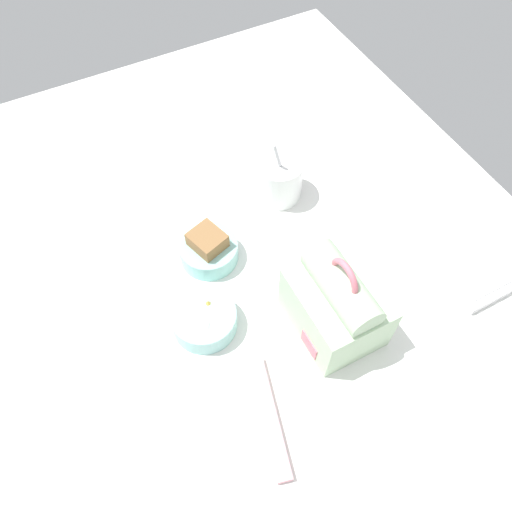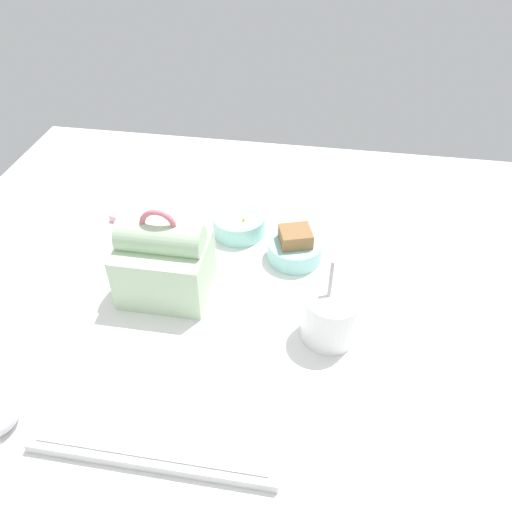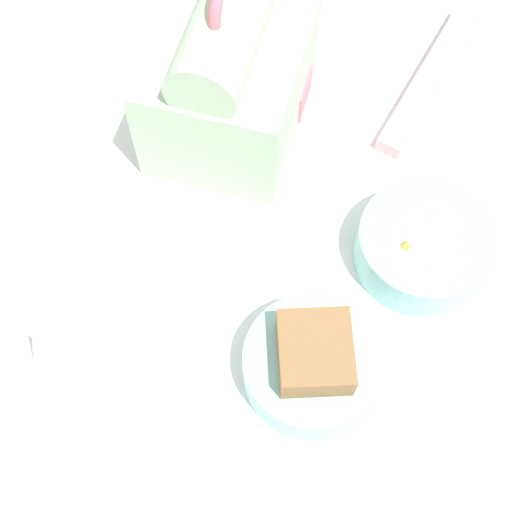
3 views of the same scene
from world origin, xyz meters
The scene contains 6 objects.
desk_surface centered at (0.00, 0.00, 1.00)cm, with size 140.00×110.00×2.00cm.
lunch_bag centered at (16.07, 5.92, 9.06)cm, with size 16.05×13.17×18.75cm.
soup_cup centered at (-14.51, 11.88, 6.79)cm, with size 9.64×9.64×15.25cm.
bento_bowl_sandwich centered at (-6.56, -7.43, 4.64)cm, with size 11.05×11.05×7.09cm.
bento_bowl_snacks centered at (6.19, -14.05, 4.32)cm, with size 11.35×11.35×5.17cm.
chopstick_case centered at (25.71, -11.76, 2.80)cm, with size 19.48×7.11×1.60cm.
Camera 3 is at (-24.04, -7.64, 58.88)cm, focal length 50.00 mm.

